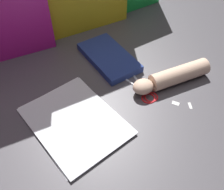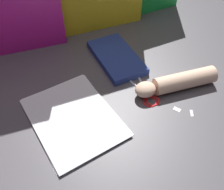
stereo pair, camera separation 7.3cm
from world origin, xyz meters
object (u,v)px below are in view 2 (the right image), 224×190
Objects in this scene: paper_stack at (73,117)px; scissors at (147,95)px; hand_forearm at (177,82)px; book_closed at (116,57)px.

paper_stack is 0.28m from scissors.
scissors is 0.58× the size of hand_forearm.
book_closed is at bearing 90.56° from scissors.
paper_stack is at bearing -144.10° from book_closed.
hand_forearm is at bearing -64.72° from book_closed.
scissors is 0.12m from hand_forearm.
hand_forearm reaches higher than paper_stack.
scissors is at bearing -89.44° from book_closed.
scissors reaches higher than paper_stack.
book_closed is 0.27m from hand_forearm.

